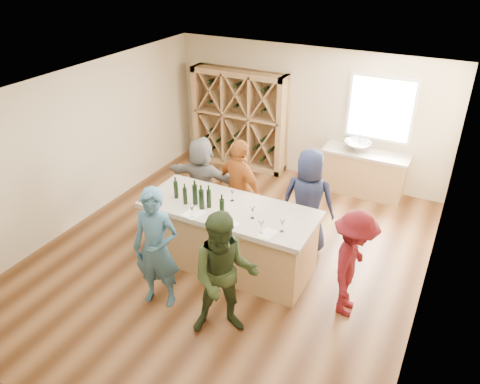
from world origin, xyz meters
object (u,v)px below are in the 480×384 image
at_px(person_far_left, 202,180).
at_px(wine_bottle_f, 222,209).
at_px(wine_bottle_d, 201,200).
at_px(person_near_left, 156,249).
at_px(person_near_right, 225,276).
at_px(wine_bottle_c, 195,195).
at_px(person_far_mid, 240,189).
at_px(wine_bottle_e, 209,199).
at_px(tasting_counter_base, 229,239).
at_px(person_server, 352,264).
at_px(sink, 357,146).
at_px(wine_rack, 239,119).
at_px(wine_bottle_a, 176,190).
at_px(wine_bottle_b, 185,196).
at_px(person_far_right, 308,201).

bearing_deg(person_far_left, wine_bottle_f, 126.54).
distance_m(wine_bottle_d, person_near_left, 1.04).
distance_m(wine_bottle_d, person_near_right, 1.47).
height_order(wine_bottle_d, wine_bottle_f, wine_bottle_d).
distance_m(wine_bottle_c, person_far_mid, 1.11).
distance_m(wine_bottle_e, wine_bottle_f, 0.36).
distance_m(tasting_counter_base, person_near_right, 1.48).
distance_m(wine_bottle_d, person_server, 2.37).
relative_size(sink, wine_bottle_c, 1.68).
distance_m(wine_rack, wine_bottle_f, 4.11).
relative_size(wine_rack, wine_bottle_c, 6.82).
height_order(sink, wine_bottle_e, wine_bottle_e).
distance_m(wine_bottle_a, wine_bottle_b, 0.25).
bearing_deg(wine_bottle_d, wine_bottle_a, 168.57).
distance_m(tasting_counter_base, person_far_right, 1.43).
bearing_deg(person_server, tasting_counter_base, 81.53).
bearing_deg(wine_bottle_b, tasting_counter_base, 17.84).
distance_m(person_server, wine_bottle_f, 1.99).
height_order(person_near_left, person_far_mid, person_near_left).
bearing_deg(person_server, wine_bottle_b, 87.23).
distance_m(person_server, person_far_mid, 2.48).
relative_size(wine_rack, wine_bottle_f, 7.33).
bearing_deg(person_far_mid, wine_bottle_c, 98.65).
height_order(wine_bottle_a, person_server, person_server).
bearing_deg(tasting_counter_base, person_server, -4.76).
height_order(tasting_counter_base, person_far_right, person_far_right).
xyz_separation_m(sink, tasting_counter_base, (-1.09, -3.39, -0.51)).
xyz_separation_m(wine_bottle_c, person_far_right, (1.43, 1.16, -0.34)).
height_order(sink, person_far_left, person_far_left).
bearing_deg(wine_bottle_f, wine_bottle_a, 168.94).
relative_size(wine_bottle_b, person_far_mid, 0.15).
bearing_deg(tasting_counter_base, wine_bottle_a, -172.29).
bearing_deg(wine_bottle_e, wine_bottle_c, -177.15).
height_order(sink, wine_bottle_d, wine_bottle_d).
height_order(wine_bottle_a, wine_bottle_c, wine_bottle_c).
relative_size(wine_bottle_b, wine_bottle_e, 0.92).
xyz_separation_m(tasting_counter_base, person_far_left, (-1.10, 1.01, 0.32)).
relative_size(tasting_counter_base, wine_bottle_e, 8.89).
bearing_deg(wine_bottle_c, tasting_counter_base, 15.83).
height_order(person_far_right, wine_bottle_f, person_far_right).
height_order(wine_bottle_b, person_near_left, person_near_left).
distance_m(wine_bottle_c, wine_bottle_e, 0.24).
xyz_separation_m(person_server, wine_bottle_f, (-1.94, -0.13, 0.42)).
bearing_deg(person_far_mid, person_near_left, 105.97).
bearing_deg(person_near_right, wine_rack, 85.93).
height_order(sink, wine_bottle_f, wine_bottle_f).
relative_size(person_server, person_far_left, 0.99).
bearing_deg(person_far_right, person_near_left, 48.63).
xyz_separation_m(tasting_counter_base, person_far_mid, (-0.26, 0.88, 0.40)).
relative_size(wine_bottle_e, person_far_mid, 0.16).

